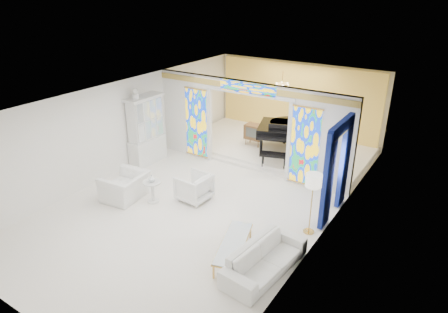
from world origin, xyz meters
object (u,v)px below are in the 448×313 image
Objects in this scene: china_cabinet at (146,131)px; tv_console at (254,132)px; armchair_right at (194,187)px; sofa at (265,259)px; coffee_table at (233,243)px; grand_piano at (285,129)px; armchair_left at (125,187)px.

china_cabinet reaches higher than tv_console.
armchair_right is at bearing -23.09° from china_cabinet.
sofa is 1.20× the size of coffee_table.
sofa is 0.83m from coffee_table.
coffee_table is 2.33× the size of tv_console.
china_cabinet is 0.85× the size of grand_piano.
china_cabinet reaches higher than armchair_left.
sofa is 6.80m from grand_piano.
china_cabinet is 6.89m from sofa.
armchair_left is at bearing -61.40° from china_cabinet.
armchair_right is 2.88m from coffee_table.
armchair_left is 5.54m from tv_console.
armchair_right is (1.71, 1.05, 0.01)m from armchair_left.
tv_console is at bearing 50.22° from china_cabinet.
grand_piano is (-1.69, 6.24, 0.59)m from coffee_table.
coffee_table is at bearing -64.80° from tv_console.
coffee_table is (2.37, -1.64, -0.04)m from armchair_right.
tv_console is (-2.78, 5.96, 0.33)m from coffee_table.
coffee_table is (4.07, -0.59, -0.03)m from armchair_left.
china_cabinet reaches higher than sofa.
armchair_right is 0.28× the size of grand_piano.
china_cabinet is at bearing -129.60° from tv_console.
coffee_table is at bearing 93.14° from sofa.
grand_piano is 4.01× the size of tv_console.
armchair_right is 4.69m from grand_piano.
coffee_table is at bearing 74.48° from armchair_left.
armchair_right is at bearing 114.26° from armchair_left.
tv_console is at bearing 115.03° from coffee_table.
tv_console is (-1.09, -0.28, -0.26)m from grand_piano.
sofa is (6.17, -2.95, -0.84)m from china_cabinet.
grand_piano reaches higher than armchair_right.
china_cabinet reaches higher than armchair_right.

